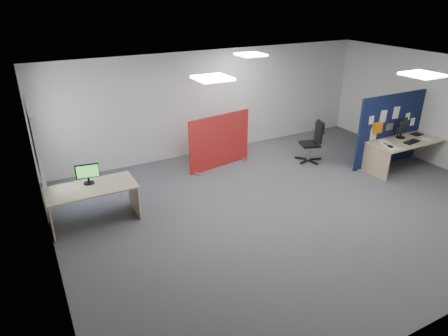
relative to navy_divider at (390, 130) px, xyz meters
name	(u,v)px	position (x,y,z in m)	size (l,w,h in m)	color
floor	(290,205)	(-3.46, -0.63, -0.90)	(9.00, 9.00, 0.00)	#4B4D52
ceiling	(300,73)	(-3.46, -0.63, 1.80)	(9.00, 7.00, 0.02)	white
wall_back	(213,102)	(-3.46, 2.87, 0.45)	(9.00, 0.02, 2.70)	silver
wall_left	(44,195)	(-7.96, -0.63, 0.45)	(0.02, 7.00, 2.70)	silver
wall_right	(445,113)	(1.04, -0.63, 0.45)	(0.02, 7.00, 2.70)	silver
window	(35,140)	(-7.90, 1.37, 0.65)	(0.06, 1.70, 1.30)	white
ceiling_lights	(292,68)	(-3.13, 0.04, 1.77)	(4.10, 4.10, 0.04)	white
navy_divider	(390,130)	(0.00, 0.00, 0.00)	(2.18, 0.30, 1.80)	#0E1936
main_desk	(403,146)	(0.12, -0.35, -0.33)	(1.96, 0.87, 0.73)	tan
monitor_main	(402,128)	(0.15, -0.21, 0.09)	(0.51, 0.22, 0.46)	black
keyboard	(412,142)	(0.12, -0.57, -0.16)	(0.45, 0.18, 0.03)	black
mouse	(419,138)	(0.47, -0.49, -0.15)	(0.10, 0.06, 0.03)	#A7A8AD
paper_tray	(417,134)	(0.70, -0.24, -0.16)	(0.28, 0.22, 0.01)	black
red_divider	(220,141)	(-3.83, 1.81, -0.24)	(1.77, 0.37, 1.34)	#AC1620
second_desk	(92,195)	(-7.14, 0.65, -0.35)	(1.62, 0.81, 0.73)	tan
monitor_second	(88,173)	(-7.14, 0.78, 0.05)	(0.43, 0.20, 0.39)	black
office_chair	(314,139)	(-1.54, 1.00, -0.31)	(0.69, 0.66, 1.04)	black
desk_papers	(398,143)	(-0.24, -0.46, -0.17)	(1.46, 0.69, 0.00)	white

